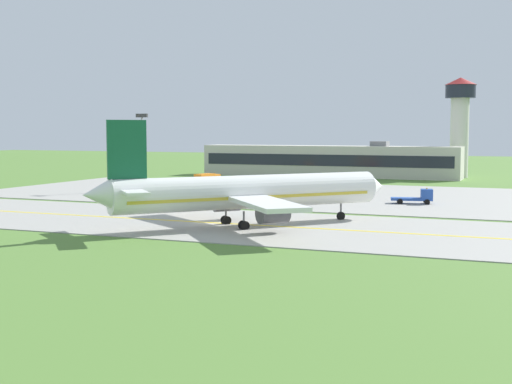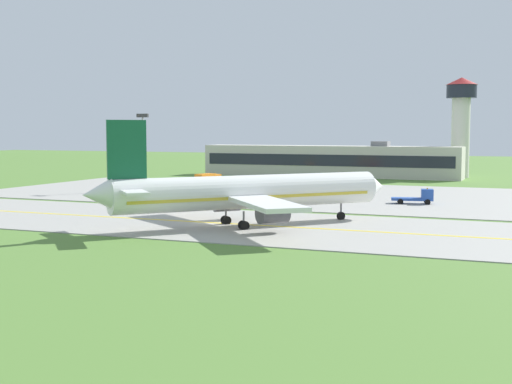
# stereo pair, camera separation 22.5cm
# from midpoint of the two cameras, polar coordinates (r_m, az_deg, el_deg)

# --- Properties ---
(ground_plane) EXTENTS (500.00, 500.00, 0.00)m
(ground_plane) POSITION_cam_midpoint_polar(r_m,az_deg,el_deg) (87.58, -3.90, -2.56)
(ground_plane) COLOR #517A33
(taxiway_strip) EXTENTS (240.00, 28.00, 0.10)m
(taxiway_strip) POSITION_cam_midpoint_polar(r_m,az_deg,el_deg) (87.57, -3.90, -2.52)
(taxiway_strip) COLOR #9E9B93
(taxiway_strip) RESTS_ON ground
(apron_pad) EXTENTS (140.00, 52.00, 0.10)m
(apron_pad) POSITION_cam_midpoint_polar(r_m,az_deg,el_deg) (123.74, 8.93, -0.36)
(apron_pad) COLOR #9E9B93
(apron_pad) RESTS_ON ground
(taxiway_centreline) EXTENTS (220.00, 0.60, 0.01)m
(taxiway_centreline) POSITION_cam_midpoint_polar(r_m,az_deg,el_deg) (87.57, -3.90, -2.49)
(taxiway_centreline) COLOR yellow
(taxiway_centreline) RESTS_ON taxiway_strip
(airplane_lead) EXTENTS (30.05, 32.31, 12.70)m
(airplane_lead) POSITION_cam_midpoint_polar(r_m,az_deg,el_deg) (83.99, -0.89, -0.03)
(airplane_lead) COLOR white
(airplane_lead) RESTS_ON ground
(service_truck_baggage) EXTENTS (6.69, 3.44, 2.59)m
(service_truck_baggage) POSITION_cam_midpoint_polar(r_m,az_deg,el_deg) (112.52, 13.01, -0.38)
(service_truck_baggage) COLOR #264CA5
(service_truck_baggage) RESTS_ON ground
(service_truck_fuel) EXTENTS (5.26, 6.46, 2.59)m
(service_truck_fuel) POSITION_cam_midpoint_polar(r_m,az_deg,el_deg) (126.72, -0.44, 0.34)
(service_truck_fuel) COLOR red
(service_truck_fuel) RESTS_ON ground
(service_truck_catering) EXTENTS (3.71, 6.34, 2.60)m
(service_truck_catering) POSITION_cam_midpoint_polar(r_m,az_deg,el_deg) (145.69, -4.02, 1.08)
(service_truck_catering) COLOR orange
(service_truck_catering) RESTS_ON ground
(service_truck_pushback) EXTENTS (6.34, 4.02, 2.60)m
(service_truck_pushback) POSITION_cam_midpoint_polar(r_m,az_deg,el_deg) (114.16, -6.62, -0.03)
(service_truck_pushback) COLOR orange
(service_truck_pushback) RESTS_ON ground
(terminal_building) EXTENTS (64.80, 8.25, 8.90)m
(terminal_building) POSITION_cam_midpoint_polar(r_m,az_deg,el_deg) (175.91, 5.85, 2.51)
(terminal_building) COLOR beige
(terminal_building) RESTS_ON ground
(control_tower) EXTENTS (7.60, 7.60, 24.33)m
(control_tower) POSITION_cam_midpoint_polar(r_m,az_deg,el_deg) (178.68, 16.20, 5.88)
(control_tower) COLOR silver
(control_tower) RESTS_ON ground
(apron_light_mast) EXTENTS (2.40, 0.50, 14.70)m
(apron_light_mast) POSITION_cam_midpoint_polar(r_m,az_deg,el_deg) (135.86, -9.28, 4.04)
(apron_light_mast) COLOR gray
(apron_light_mast) RESTS_ON ground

